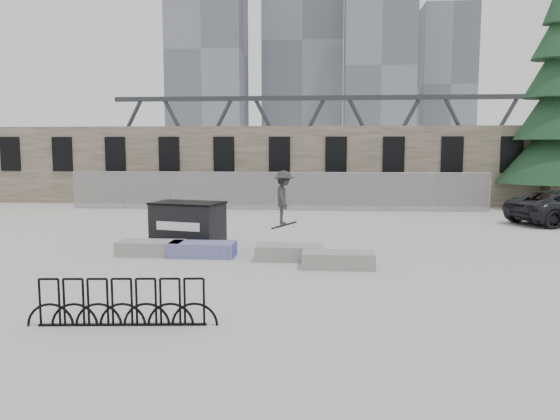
{
  "coord_description": "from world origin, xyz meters",
  "views": [
    {
      "loc": [
        2.55,
        -16.04,
        3.35
      ],
      "look_at": [
        1.13,
        1.45,
        1.3
      ],
      "focal_mm": 35.0,
      "sensor_mm": 36.0,
      "label": 1
    }
  ],
  "objects_px": {
    "planter_offset": "(338,259)",
    "bike_rack": "(122,303)",
    "planter_far_left": "(151,247)",
    "skateboarder": "(284,198)",
    "planter_center_left": "(202,249)",
    "spruce_tree": "(549,123)",
    "planter_center_right": "(290,252)",
    "dumpster": "(188,224)"
  },
  "relations": [
    {
      "from": "planter_offset",
      "to": "bike_rack",
      "type": "height_order",
      "value": "bike_rack"
    },
    {
      "from": "planter_far_left",
      "to": "skateboarder",
      "type": "relative_size",
      "value": 1.12
    },
    {
      "from": "planter_offset",
      "to": "bike_rack",
      "type": "bearing_deg",
      "value": -128.15
    },
    {
      "from": "bike_rack",
      "to": "planter_center_left",
      "type": "bearing_deg",
      "value": 89.47
    },
    {
      "from": "planter_far_left",
      "to": "planter_center_left",
      "type": "distance_m",
      "value": 1.66
    },
    {
      "from": "planter_center_left",
      "to": "skateboarder",
      "type": "bearing_deg",
      "value": 7.97
    },
    {
      "from": "skateboarder",
      "to": "planter_offset",
      "type": "bearing_deg",
      "value": -139.53
    },
    {
      "from": "bike_rack",
      "to": "spruce_tree",
      "type": "distance_m",
      "value": 26.35
    },
    {
      "from": "planter_center_right",
      "to": "planter_offset",
      "type": "height_order",
      "value": "same"
    },
    {
      "from": "planter_center_right",
      "to": "skateboarder",
      "type": "relative_size",
      "value": 1.12
    },
    {
      "from": "planter_center_left",
      "to": "bike_rack",
      "type": "relative_size",
      "value": 0.56
    },
    {
      "from": "planter_offset",
      "to": "spruce_tree",
      "type": "distance_m",
      "value": 19.78
    },
    {
      "from": "planter_center_left",
      "to": "bike_rack",
      "type": "xyz_separation_m",
      "value": [
        -0.06,
        -6.5,
        0.2
      ]
    },
    {
      "from": "planter_center_right",
      "to": "bike_rack",
      "type": "height_order",
      "value": "bike_rack"
    },
    {
      "from": "planter_center_right",
      "to": "planter_offset",
      "type": "distance_m",
      "value": 1.67
    },
    {
      "from": "planter_offset",
      "to": "skateboarder",
      "type": "height_order",
      "value": "skateboarder"
    },
    {
      "from": "planter_center_left",
      "to": "planter_offset",
      "type": "xyz_separation_m",
      "value": [
        4.1,
        -1.21,
        0.0
      ]
    },
    {
      "from": "bike_rack",
      "to": "planter_offset",
      "type": "bearing_deg",
      "value": 51.85
    },
    {
      "from": "planter_far_left",
      "to": "planter_center_left",
      "type": "bearing_deg",
      "value": -3.86
    },
    {
      "from": "bike_rack",
      "to": "skateboarder",
      "type": "xyz_separation_m",
      "value": [
        2.53,
        6.84,
        1.36
      ]
    },
    {
      "from": "skateboarder",
      "to": "dumpster",
      "type": "bearing_deg",
      "value": 63.16
    },
    {
      "from": "planter_far_left",
      "to": "planter_center_right",
      "type": "xyz_separation_m",
      "value": [
        4.36,
        -0.4,
        0.0
      ]
    },
    {
      "from": "planter_center_left",
      "to": "dumpster",
      "type": "xyz_separation_m",
      "value": [
        -0.85,
        1.62,
        0.52
      ]
    },
    {
      "from": "planter_offset",
      "to": "skateboarder",
      "type": "bearing_deg",
      "value": 136.36
    },
    {
      "from": "skateboarder",
      "to": "bike_rack",
      "type": "bearing_deg",
      "value": 153.83
    },
    {
      "from": "planter_offset",
      "to": "planter_center_left",
      "type": "bearing_deg",
      "value": 163.59
    },
    {
      "from": "spruce_tree",
      "to": "skateboarder",
      "type": "distance_m",
      "value": 19.35
    },
    {
      "from": "planter_center_left",
      "to": "dumpster",
      "type": "height_order",
      "value": "dumpster"
    },
    {
      "from": "planter_center_right",
      "to": "spruce_tree",
      "type": "distance_m",
      "value": 19.94
    },
    {
      "from": "planter_far_left",
      "to": "spruce_tree",
      "type": "height_order",
      "value": "spruce_tree"
    },
    {
      "from": "planter_far_left",
      "to": "planter_center_right",
      "type": "height_order",
      "value": "same"
    },
    {
      "from": "planter_center_left",
      "to": "spruce_tree",
      "type": "xyz_separation_m",
      "value": [
        15.61,
        14.28,
        4.36
      ]
    },
    {
      "from": "spruce_tree",
      "to": "bike_rack",
      "type": "bearing_deg",
      "value": -127.03
    },
    {
      "from": "planter_center_right",
      "to": "planter_offset",
      "type": "relative_size",
      "value": 1.0
    },
    {
      "from": "dumpster",
      "to": "skateboarder",
      "type": "relative_size",
      "value": 1.43
    },
    {
      "from": "dumpster",
      "to": "bike_rack",
      "type": "height_order",
      "value": "dumpster"
    },
    {
      "from": "bike_rack",
      "to": "skateboarder",
      "type": "distance_m",
      "value": 7.42
    },
    {
      "from": "dumpster",
      "to": "spruce_tree",
      "type": "height_order",
      "value": "spruce_tree"
    },
    {
      "from": "spruce_tree",
      "to": "skateboarder",
      "type": "xyz_separation_m",
      "value": [
        -13.14,
        -13.93,
        -2.8
      ]
    },
    {
      "from": "planter_center_right",
      "to": "skateboarder",
      "type": "distance_m",
      "value": 1.69
    },
    {
      "from": "spruce_tree",
      "to": "skateboarder",
      "type": "bearing_deg",
      "value": -133.33
    },
    {
      "from": "planter_offset",
      "to": "skateboarder",
      "type": "distance_m",
      "value": 2.73
    }
  ]
}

